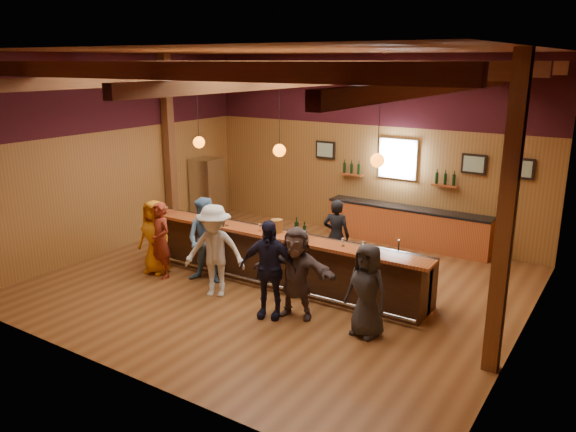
{
  "coord_description": "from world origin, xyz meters",
  "views": [
    {
      "loc": [
        5.82,
        -8.72,
        4.33
      ],
      "look_at": [
        0.0,
        0.3,
        1.35
      ],
      "focal_mm": 35.0,
      "sensor_mm": 36.0,
      "label": 1
    }
  ],
  "objects_px": {
    "bar_counter": "(285,258)",
    "ice_bucket": "(277,226)",
    "back_bar_cabinet": "(407,226)",
    "customer_redvest": "(161,240)",
    "customer_navy": "(268,269)",
    "customer_denim": "(207,241)",
    "customer_brown": "(296,273)",
    "customer_dark": "(367,290)",
    "customer_orange": "(155,237)",
    "bartender": "(336,236)",
    "stainless_fridge": "(207,191)",
    "customer_white": "(215,251)",
    "bottle_a": "(297,229)"
  },
  "relations": [
    {
      "from": "customer_navy",
      "to": "customer_brown",
      "type": "bearing_deg",
      "value": 13.14
    },
    {
      "from": "bartender",
      "to": "customer_dark",
      "type": "bearing_deg",
      "value": 117.49
    },
    {
      "from": "customer_navy",
      "to": "stainless_fridge",
      "type": "bearing_deg",
      "value": 121.89
    },
    {
      "from": "ice_bucket",
      "to": "customer_white",
      "type": "bearing_deg",
      "value": -124.34
    },
    {
      "from": "customer_redvest",
      "to": "customer_white",
      "type": "bearing_deg",
      "value": 7.91
    },
    {
      "from": "ice_bucket",
      "to": "bottle_a",
      "type": "xyz_separation_m",
      "value": [
        0.48,
        -0.04,
        0.02
      ]
    },
    {
      "from": "customer_navy",
      "to": "customer_dark",
      "type": "distance_m",
      "value": 1.75
    },
    {
      "from": "customer_orange",
      "to": "customer_denim",
      "type": "xyz_separation_m",
      "value": [
        1.24,
        0.2,
        0.09
      ]
    },
    {
      "from": "stainless_fridge",
      "to": "ice_bucket",
      "type": "relative_size",
      "value": 7.16
    },
    {
      "from": "back_bar_cabinet",
      "to": "stainless_fridge",
      "type": "relative_size",
      "value": 2.22
    },
    {
      "from": "stainless_fridge",
      "to": "customer_redvest",
      "type": "bearing_deg",
      "value": -63.01
    },
    {
      "from": "customer_navy",
      "to": "customer_brown",
      "type": "xyz_separation_m",
      "value": [
        0.4,
        0.25,
        -0.06
      ]
    },
    {
      "from": "customer_denim",
      "to": "customer_dark",
      "type": "height_order",
      "value": "customer_denim"
    },
    {
      "from": "customer_brown",
      "to": "ice_bucket",
      "type": "height_order",
      "value": "customer_brown"
    },
    {
      "from": "bar_counter",
      "to": "bartender",
      "type": "relative_size",
      "value": 4.02
    },
    {
      "from": "stainless_fridge",
      "to": "customer_navy",
      "type": "bearing_deg",
      "value": -39.53
    },
    {
      "from": "customer_brown",
      "to": "ice_bucket",
      "type": "relative_size",
      "value": 6.48
    },
    {
      "from": "customer_dark",
      "to": "bartender",
      "type": "distance_m",
      "value": 2.9
    },
    {
      "from": "bar_counter",
      "to": "back_bar_cabinet",
      "type": "height_order",
      "value": "bar_counter"
    },
    {
      "from": "customer_navy",
      "to": "customer_denim",
      "type": "bearing_deg",
      "value": 143.03
    },
    {
      "from": "customer_orange",
      "to": "customer_white",
      "type": "bearing_deg",
      "value": -12.5
    },
    {
      "from": "ice_bucket",
      "to": "customer_brown",
      "type": "bearing_deg",
      "value": -43.06
    },
    {
      "from": "customer_navy",
      "to": "bartender",
      "type": "relative_size",
      "value": 1.12
    },
    {
      "from": "back_bar_cabinet",
      "to": "customer_redvest",
      "type": "distance_m",
      "value": 5.85
    },
    {
      "from": "stainless_fridge",
      "to": "ice_bucket",
      "type": "distance_m",
      "value": 4.89
    },
    {
      "from": "customer_denim",
      "to": "customer_white",
      "type": "height_order",
      "value": "customer_white"
    },
    {
      "from": "customer_navy",
      "to": "ice_bucket",
      "type": "height_order",
      "value": "customer_navy"
    },
    {
      "from": "bartender",
      "to": "bottle_a",
      "type": "xyz_separation_m",
      "value": [
        -0.13,
        -1.37,
        0.47
      ]
    },
    {
      "from": "customer_denim",
      "to": "ice_bucket",
      "type": "xyz_separation_m",
      "value": [
        1.28,
        0.6,
        0.36
      ]
    },
    {
      "from": "bottle_a",
      "to": "back_bar_cabinet",
      "type": "bearing_deg",
      "value": 79.01
    },
    {
      "from": "customer_denim",
      "to": "customer_dark",
      "type": "distance_m",
      "value": 3.69
    },
    {
      "from": "customer_denim",
      "to": "customer_white",
      "type": "distance_m",
      "value": 0.73
    },
    {
      "from": "stainless_fridge",
      "to": "customer_brown",
      "type": "relative_size",
      "value": 1.1
    },
    {
      "from": "ice_bucket",
      "to": "customer_redvest",
      "type": "bearing_deg",
      "value": -158.09
    },
    {
      "from": "customer_navy",
      "to": "customer_brown",
      "type": "height_order",
      "value": "customer_navy"
    },
    {
      "from": "customer_orange",
      "to": "bottle_a",
      "type": "xyz_separation_m",
      "value": [
        3.01,
        0.76,
        0.47
      ]
    },
    {
      "from": "bar_counter",
      "to": "ice_bucket",
      "type": "relative_size",
      "value": 25.06
    },
    {
      "from": "customer_orange",
      "to": "bottle_a",
      "type": "height_order",
      "value": "customer_orange"
    },
    {
      "from": "bartender",
      "to": "ice_bucket",
      "type": "relative_size",
      "value": 6.24
    },
    {
      "from": "customer_white",
      "to": "bottle_a",
      "type": "distance_m",
      "value": 1.59
    },
    {
      "from": "bar_counter",
      "to": "customer_redvest",
      "type": "height_order",
      "value": "customer_redvest"
    },
    {
      "from": "customer_orange",
      "to": "ice_bucket",
      "type": "distance_m",
      "value": 2.69
    },
    {
      "from": "customer_brown",
      "to": "bottle_a",
      "type": "relative_size",
      "value": 4.3
    },
    {
      "from": "customer_orange",
      "to": "customer_navy",
      "type": "relative_size",
      "value": 0.9
    },
    {
      "from": "stainless_fridge",
      "to": "customer_white",
      "type": "xyz_separation_m",
      "value": [
        3.37,
        -3.71,
        -0.01
      ]
    },
    {
      "from": "back_bar_cabinet",
      "to": "ice_bucket",
      "type": "relative_size",
      "value": 15.91
    },
    {
      "from": "stainless_fridge",
      "to": "bottle_a",
      "type": "bearing_deg",
      "value": -30.74
    },
    {
      "from": "customer_denim",
      "to": "customer_brown",
      "type": "distance_m",
      "value": 2.38
    },
    {
      "from": "customer_dark",
      "to": "customer_redvest",
      "type": "bearing_deg",
      "value": -170.15
    },
    {
      "from": "customer_orange",
      "to": "customer_brown",
      "type": "height_order",
      "value": "customer_brown"
    }
  ]
}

